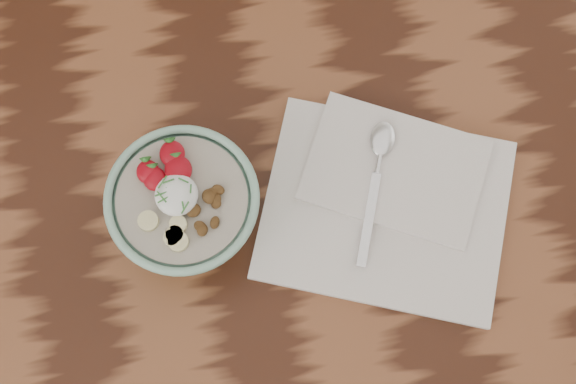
% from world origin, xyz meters
% --- Properties ---
extents(table, '(1.60, 0.90, 0.75)m').
position_xyz_m(table, '(0.00, 0.00, 0.66)').
color(table, '#35180D').
rests_on(table, ground).
extents(breakfast_bowl, '(0.17, 0.17, 0.11)m').
position_xyz_m(breakfast_bowl, '(-0.05, 0.08, 0.81)').
color(breakfast_bowl, '#86B59E').
rests_on(breakfast_bowl, table).
extents(napkin, '(0.35, 0.32, 0.02)m').
position_xyz_m(napkin, '(0.18, 0.06, 0.76)').
color(napkin, silver).
rests_on(napkin, table).
extents(spoon, '(0.09, 0.18, 0.01)m').
position_xyz_m(spoon, '(0.18, 0.11, 0.77)').
color(spoon, silver).
rests_on(spoon, napkin).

